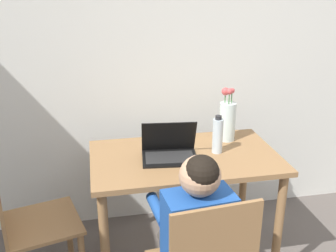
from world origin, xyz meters
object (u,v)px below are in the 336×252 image
(laptop, at_px, (169,149))
(water_bottle, at_px, (218,135))
(chair_spare, at_px, (28,222))
(flower_vase, at_px, (227,119))
(person_seated, at_px, (194,227))

(laptop, distance_m, water_bottle, 0.29)
(chair_spare, relative_size, water_bottle, 3.95)
(chair_spare, bearing_deg, laptop, -99.53)
(laptop, relative_size, flower_vase, 0.97)
(flower_vase, bearing_deg, chair_spare, -167.97)
(chair_spare, xyz_separation_m, person_seated, (0.80, -0.46, 0.18))
(person_seated, bearing_deg, flower_vase, -124.25)
(flower_vase, bearing_deg, water_bottle, -124.42)
(chair_spare, height_order, laptop, laptop)
(person_seated, xyz_separation_m, laptop, (-0.01, 0.54, 0.15))
(chair_spare, bearing_deg, flower_vase, -92.95)
(laptop, height_order, water_bottle, water_bottle)
(person_seated, bearing_deg, laptop, -94.77)
(flower_vase, relative_size, water_bottle, 1.50)
(person_seated, distance_m, water_bottle, 0.65)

